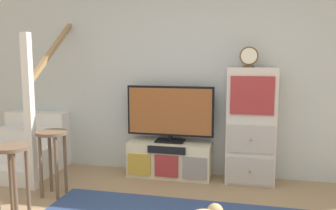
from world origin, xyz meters
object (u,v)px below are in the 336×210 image
at_px(desk_clock, 249,57).
at_px(television, 170,112).
at_px(side_cabinet, 251,126).
at_px(bar_stool_near, 12,165).
at_px(bar_stool_far, 52,148).
at_px(media_console, 170,159).

bearing_deg(desk_clock, television, 178.28).
height_order(side_cabinet, desk_clock, desk_clock).
xyz_separation_m(television, desk_clock, (0.96, -0.03, 0.70)).
distance_m(television, side_cabinet, 1.01).
bearing_deg(desk_clock, side_cabinet, 17.14).
height_order(side_cabinet, bar_stool_near, side_cabinet).
xyz_separation_m(desk_clock, bar_stool_near, (-2.14, -1.48, -1.00)).
xyz_separation_m(side_cabinet, bar_stool_far, (-2.12, -0.91, -0.16)).
bearing_deg(bar_stool_far, television, 39.48).
distance_m(television, bar_stool_near, 1.94).
xyz_separation_m(side_cabinet, bar_stool_near, (-2.19, -1.49, -0.18)).
distance_m(media_console, television, 0.61).
distance_m(television, bar_stool_far, 1.48).
bearing_deg(desk_clock, bar_stool_near, -145.44).
distance_m(side_cabinet, bar_stool_near, 2.66).
bearing_deg(side_cabinet, television, 179.22).
height_order(desk_clock, bar_stool_near, desk_clock).
bearing_deg(media_console, television, 90.00).
relative_size(media_console, television, 0.95).
bearing_deg(side_cabinet, bar_stool_near, -145.77).
xyz_separation_m(desk_clock, bar_stool_far, (-2.07, -0.89, -0.99)).
height_order(television, bar_stool_near, television).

